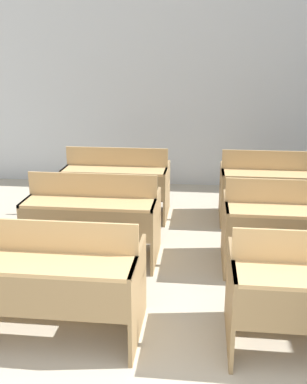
{
  "coord_description": "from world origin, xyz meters",
  "views": [
    {
      "loc": [
        0.01,
        -1.22,
        2.06
      ],
      "look_at": [
        -0.46,
        2.98,
        0.75
      ],
      "focal_mm": 42.0,
      "sensor_mm": 36.0,
      "label": 1
    }
  ],
  "objects_px": {
    "bench_front_left": "(51,278)",
    "bench_third_right": "(274,186)",
    "bench_second_right": "(292,224)",
    "bench_second_left": "(93,216)",
    "bench_third_left": "(117,182)"
  },
  "relations": [
    {
      "from": "bench_second_right",
      "to": "bench_third_left",
      "type": "xyz_separation_m",
      "value": [
        -1.97,
        1.3,
        0.0
      ]
    },
    {
      "from": "bench_front_left",
      "to": "bench_third_right",
      "type": "height_order",
      "value": "same"
    },
    {
      "from": "bench_second_right",
      "to": "bench_third_right",
      "type": "relative_size",
      "value": 1.0
    },
    {
      "from": "bench_second_right",
      "to": "bench_third_left",
      "type": "bearing_deg",
      "value": 146.66
    },
    {
      "from": "bench_third_right",
      "to": "bench_front_left",
      "type": "bearing_deg",
      "value": -127.0
    },
    {
      "from": "bench_second_left",
      "to": "bench_second_right",
      "type": "distance_m",
      "value": 1.98
    },
    {
      "from": "bench_front_left",
      "to": "bench_second_right",
      "type": "height_order",
      "value": "same"
    },
    {
      "from": "bench_second_left",
      "to": "bench_third_left",
      "type": "bearing_deg",
      "value": 89.87
    },
    {
      "from": "bench_front_left",
      "to": "bench_third_left",
      "type": "relative_size",
      "value": 1.0
    },
    {
      "from": "bench_front_left",
      "to": "bench_second_left",
      "type": "distance_m",
      "value": 1.32
    },
    {
      "from": "bench_third_left",
      "to": "bench_third_right",
      "type": "xyz_separation_m",
      "value": [
        1.98,
        0.02,
        0.0
      ]
    },
    {
      "from": "bench_second_left",
      "to": "bench_second_right",
      "type": "height_order",
      "value": "same"
    },
    {
      "from": "bench_third_left",
      "to": "bench_second_right",
      "type": "bearing_deg",
      "value": -33.34
    },
    {
      "from": "bench_second_left",
      "to": "bench_third_right",
      "type": "distance_m",
      "value": 2.38
    },
    {
      "from": "bench_front_left",
      "to": "bench_third_right",
      "type": "distance_m",
      "value": 3.29
    }
  ]
}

